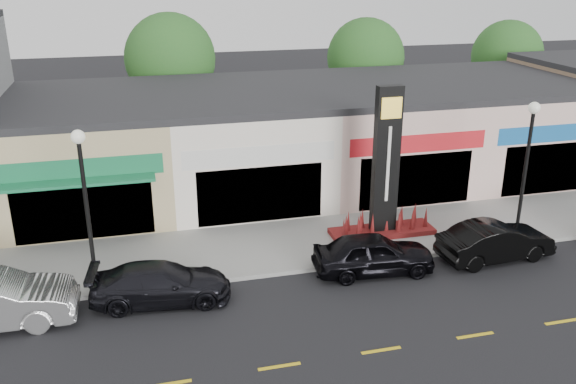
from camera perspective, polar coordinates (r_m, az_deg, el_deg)
name	(u,v)px	position (r m, az deg, el deg)	size (l,w,h in m)	color
ground	(346,298)	(20.54, 5.46, -9.85)	(120.00, 120.00, 0.00)	black
sidewalk	(309,241)	(24.16, 2.02, -4.64)	(52.00, 4.30, 0.15)	gray
curb	(327,267)	(22.24, 3.65, -7.04)	(52.00, 0.20, 0.15)	gray
shop_beige	(87,150)	(29.25, -18.27, 3.74)	(7.00, 10.85, 4.80)	tan
shop_cream	(239,140)	(29.55, -4.62, 4.90)	(7.00, 10.01, 4.80)	white
shop_pink_w	(375,130)	(31.44, 8.10, 5.72)	(7.00, 10.01, 4.80)	beige
shop_pink_e	(497,122)	(34.67, 18.95, 6.21)	(7.00, 10.01, 4.80)	beige
tree_rear_west	(170,59)	(36.52, -10.95, 12.15)	(5.20, 5.20, 7.83)	#382619
tree_rear_mid	(366,57)	(39.18, 7.27, 12.42)	(4.80, 4.80, 7.29)	#382619
tree_rear_east	(507,56)	(43.84, 19.80, 11.93)	(4.60, 4.60, 6.94)	#382619
lamp_west_near	(85,195)	(20.38, -18.44, -0.30)	(0.44, 0.44, 5.47)	black
lamp_east_near	(527,158)	(24.79, 21.46, 2.99)	(0.44, 0.44, 5.47)	black
pylon_sign	(385,184)	(24.14, 9.04, 0.74)	(4.20, 1.30, 6.00)	maroon
car_dark_sedan	(161,283)	(20.38, -11.82, -8.37)	(4.52, 1.84, 1.31)	black
car_black_sedan	(374,254)	(21.90, 8.01, -5.74)	(4.30, 1.73, 1.46)	black
car_black_conv	(496,241)	(23.91, 18.85, -4.40)	(4.36, 1.52, 1.44)	black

